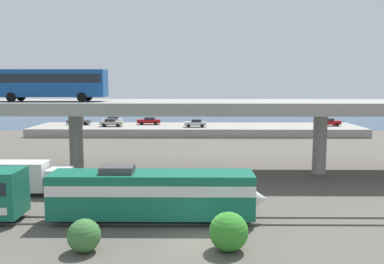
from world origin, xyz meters
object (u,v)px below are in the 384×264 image
Objects in this scene: service_truck_west at (31,177)px; parked_car_5 at (329,122)px; parked_car_2 at (195,123)px; parked_car_3 at (79,121)px; parked_car_4 at (149,121)px; transit_bus_on_overpass at (50,82)px; parked_car_1 at (112,120)px; train_locomotive at (162,193)px; parked_car_0 at (111,123)px.

parked_car_5 reaches higher than service_truck_west.
parked_car_2 and parked_car_3 have the same top height.
parked_car_2 and parked_car_5 have the same top height.
parked_car_4 is (14.14, 0.56, -0.00)m from parked_car_3.
transit_bus_on_overpass reaches higher than parked_car_1.
train_locomotive is 51.31m from parked_car_0.
parked_car_1 reaches higher than service_truck_west.
parked_car_1 is 43.30m from parked_car_5.
parked_car_2 and parked_car_4 have the same top height.
train_locomotive reaches higher than parked_car_5.
parked_car_4 reaches higher than service_truck_west.
parked_car_2 is at bearing -3.22° from parked_car_0.
transit_bus_on_overpass is 11.63m from service_truck_west.
parked_car_1 is 1.02× the size of parked_car_2.
transit_bus_on_overpass is at bearing -88.89° from parked_car_0.
transit_bus_on_overpass is 2.79× the size of parked_car_0.
parked_car_4 is (6.21, 38.21, -7.85)m from transit_bus_on_overpass.
train_locomotive is at bearing 97.54° from parked_car_4.
train_locomotive is 3.80× the size of parked_car_5.
train_locomotive is 3.43× the size of parked_car_4.
parked_car_1 is (-2.13, 47.01, 0.70)m from service_truck_west.
parked_car_1 is 0.90× the size of parked_car_3.
parked_car_0 is 42.48m from parked_car_5.
train_locomotive is at bearing 131.61° from transit_bus_on_overpass.
transit_bus_on_overpass is 39.49m from parked_car_4.
parked_car_0 is (-1.40, 42.34, 0.70)m from service_truck_west.
transit_bus_on_overpass is 55.71m from parked_car_5.
train_locomotive reaches higher than parked_car_4.
transit_bus_on_overpass reaches higher than parked_car_3.
transit_bus_on_overpass is 2.56× the size of parked_car_3.
train_locomotive is at bearing -119.28° from parked_car_5.
transit_bus_on_overpass is at bearing 92.06° from parked_car_1.
parked_car_5 is (26.18, 2.44, 0.00)m from parked_car_2.
transit_bus_on_overpass is 2.88× the size of parked_car_5.
parked_car_0 is at bearing -3.22° from parked_car_2.
transit_bus_on_overpass is at bearing 65.08° from parked_car_2.
service_truck_west is at bearing 150.58° from train_locomotive.
parked_car_4 is at bearing -99.23° from transit_bus_on_overpass.
parked_car_0 is at bearing 28.40° from parked_car_4.
parked_car_1 is at bearing 105.15° from train_locomotive.
transit_bus_on_overpass is at bearing -139.24° from parked_car_5.
train_locomotive is 3.74× the size of parked_car_1.
service_truck_west is (0.73, -7.85, -8.55)m from transit_bus_on_overpass.
parked_car_0 and parked_car_3 have the same top height.
train_locomotive is 21.47m from transit_bus_on_overpass.
transit_bus_on_overpass is at bearing 131.61° from train_locomotive.
parked_car_2 is 10.48m from parked_car_4.
train_locomotive is 58.37m from parked_car_5.
parked_car_5 is (41.78, 36.01, -7.85)m from transit_bus_on_overpass.
service_truck_west is 46.32m from parked_car_3.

